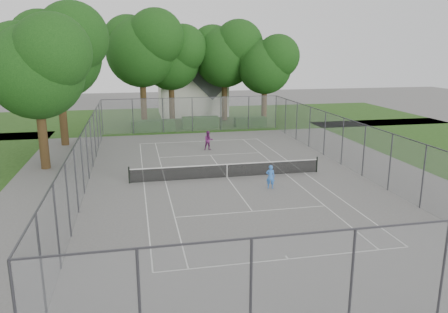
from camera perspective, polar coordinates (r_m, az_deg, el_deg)
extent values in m
plane|color=#61605D|center=(29.19, 0.40, -2.75)|extent=(120.00, 120.00, 0.00)
cube|color=#234614|center=(54.31, -5.41, 5.01)|extent=(60.00, 20.00, 0.00)
cube|color=silver|center=(18.54, 8.37, -13.11)|extent=(10.97, 0.06, 0.01)
cube|color=silver|center=(40.53, -3.14, 2.00)|extent=(10.97, 0.06, 0.01)
cube|color=silver|center=(28.59, -10.43, -3.34)|extent=(0.06, 23.77, 0.01)
cube|color=silver|center=(30.77, 10.44, -2.09)|extent=(0.06, 23.77, 0.01)
cube|color=silver|center=(28.64, -7.68, -3.20)|extent=(0.06, 23.77, 0.01)
cube|color=silver|center=(30.29, 8.04, -2.26)|extent=(0.06, 23.77, 0.01)
cube|color=silver|center=(23.31, 3.74, -7.17)|extent=(8.23, 0.06, 0.01)
cube|color=silver|center=(35.25, -1.79, 0.19)|extent=(8.23, 0.06, 0.01)
cube|color=silver|center=(29.19, 0.40, -2.74)|extent=(0.06, 12.80, 0.01)
cube|color=silver|center=(18.67, 8.21, -12.90)|extent=(0.06, 0.30, 0.01)
cube|color=silver|center=(40.39, -3.11, 1.96)|extent=(0.06, 0.30, 0.01)
cylinder|color=black|center=(28.44, -12.29, -2.38)|extent=(0.10, 0.10, 1.10)
cylinder|color=black|center=(30.97, 12.03, -1.02)|extent=(0.10, 0.10, 1.10)
cube|color=black|center=(29.07, 0.40, -1.90)|extent=(12.67, 0.01, 0.86)
cube|color=white|center=(28.94, 0.40, -1.03)|extent=(12.77, 0.03, 0.06)
cube|color=white|center=(29.07, 0.40, -1.92)|extent=(0.05, 0.02, 0.88)
cylinder|color=#38383D|center=(44.93, -15.65, 4.94)|extent=(0.08, 0.08, 3.50)
cylinder|color=#38383D|center=(47.24, 6.78, 5.78)|extent=(0.08, 0.08, 3.50)
cube|color=slate|center=(13.63, 16.27, -15.84)|extent=(18.00, 0.02, 3.50)
cube|color=slate|center=(45.21, -4.16, 5.48)|extent=(18.00, 0.02, 3.50)
cube|color=slate|center=(28.29, -17.71, -0.30)|extent=(0.02, 34.00, 3.50)
cube|color=slate|center=(31.83, 16.46, 1.33)|extent=(0.02, 34.00, 3.50)
cube|color=#38383D|center=(12.87, 16.80, -9.05)|extent=(18.00, 0.05, 0.05)
cube|color=#38383D|center=(44.99, -4.20, 7.68)|extent=(18.00, 0.05, 0.05)
cube|color=#38383D|center=(27.94, -17.97, 3.19)|extent=(0.05, 34.00, 0.05)
cube|color=#38383D|center=(31.51, 16.67, 4.44)|extent=(0.05, 34.00, 0.05)
cylinder|color=#372614|center=(49.67, -10.46, 7.12)|extent=(0.68, 0.68, 5.34)
sphere|color=#11350E|center=(49.34, -10.74, 13.27)|extent=(7.59, 7.59, 7.59)
sphere|color=#11350E|center=(48.27, -8.93, 15.13)|extent=(6.07, 6.07, 6.07)
sphere|color=#11350E|center=(50.28, -12.39, 14.50)|extent=(5.69, 5.69, 5.69)
cylinder|color=#372614|center=(51.49, -6.83, 7.13)|extent=(0.65, 0.65, 4.70)
sphere|color=#11350E|center=(51.16, -6.99, 12.35)|extent=(6.68, 6.68, 6.68)
sphere|color=#11350E|center=(50.27, -5.37, 13.88)|extent=(5.35, 5.35, 5.35)
sphere|color=#11350E|center=(51.88, -8.42, 13.43)|extent=(5.01, 5.01, 5.01)
cylinder|color=#372614|center=(52.34, 0.06, 7.47)|extent=(0.66, 0.66, 4.95)
sphere|color=#11350E|center=(52.01, 0.07, 12.88)|extent=(7.03, 7.03, 7.03)
sphere|color=#11350E|center=(51.28, 1.90, 14.43)|extent=(5.63, 5.63, 5.63)
sphere|color=#11350E|center=(52.63, -1.49, 14.03)|extent=(5.27, 5.27, 5.27)
cylinder|color=#372614|center=(50.53, 5.25, 6.77)|extent=(0.63, 0.63, 4.23)
sphere|color=#11350E|center=(50.18, 5.36, 11.55)|extent=(6.01, 6.01, 6.01)
sphere|color=#11350E|center=(49.65, 7.07, 12.87)|extent=(4.81, 4.81, 4.81)
sphere|color=#11350E|center=(50.58, 3.96, 12.62)|extent=(4.51, 4.51, 4.51)
cylinder|color=#372614|center=(41.08, -20.29, 4.99)|extent=(0.67, 0.67, 5.20)
sphere|color=#11350E|center=(40.67, -20.92, 12.22)|extent=(7.40, 7.40, 7.40)
sphere|color=#11350E|center=(39.38, -19.17, 14.49)|extent=(5.92, 5.92, 5.92)
sphere|color=#11350E|center=(41.79, -22.66, 13.62)|extent=(5.55, 5.55, 5.55)
cylinder|color=#372614|center=(33.41, -22.57, 2.35)|extent=(0.64, 0.64, 4.57)
sphere|color=#11350E|center=(32.88, -23.31, 10.14)|extent=(6.50, 6.50, 6.50)
sphere|color=#11350E|center=(31.66, -21.53, 12.56)|extent=(5.20, 5.20, 5.20)
sphere|color=#11350E|center=(33.88, -25.13, 11.70)|extent=(4.87, 4.87, 4.87)
cube|color=#1D4516|center=(45.95, -9.25, 3.98)|extent=(4.53, 1.36, 1.13)
cube|color=#1D4516|center=(47.38, -3.14, 4.49)|extent=(3.87, 1.11, 1.22)
cube|color=#1D4516|center=(48.21, 3.42, 4.54)|extent=(3.44, 1.26, 1.03)
cube|color=beige|center=(57.03, -4.17, 8.64)|extent=(8.37, 6.28, 6.28)
cube|color=#494A4E|center=(56.82, -4.23, 11.79)|extent=(8.28, 6.49, 8.28)
imported|color=#3A7ADA|center=(26.93, 6.09, -2.64)|extent=(0.63, 0.52, 1.48)
imported|color=#6E2463|center=(36.89, -2.04, 2.10)|extent=(0.81, 0.64, 1.63)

